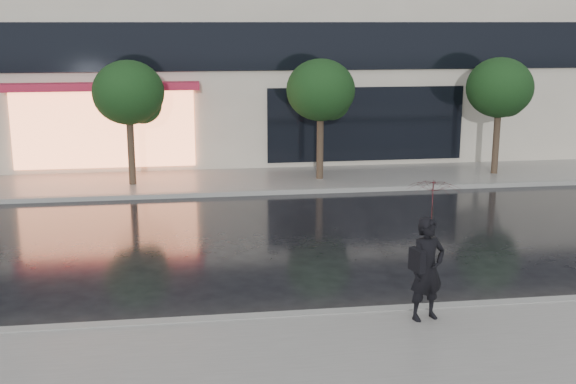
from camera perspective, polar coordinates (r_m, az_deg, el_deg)
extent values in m
plane|color=black|center=(13.73, -2.26, -8.59)|extent=(120.00, 120.00, 0.00)
cube|color=slate|center=(10.77, -0.44, -14.70)|extent=(60.00, 4.50, 0.12)
cube|color=slate|center=(23.51, -4.80, 0.85)|extent=(60.00, 3.50, 0.12)
cube|color=gray|center=(12.79, -1.80, -9.95)|extent=(60.00, 0.25, 0.14)
cube|color=gray|center=(21.81, -4.53, -0.11)|extent=(60.00, 0.25, 0.14)
cube|color=black|center=(24.66, -5.23, 11.37)|extent=(28.00, 0.12, 1.60)
cube|color=#FF8C59|center=(25.00, -14.32, 4.82)|extent=(6.00, 0.10, 2.60)
cube|color=#A61935|center=(24.51, -14.60, 8.06)|extent=(6.40, 0.70, 0.25)
cube|color=black|center=(25.64, 6.18, 5.36)|extent=(7.00, 0.10, 2.60)
cylinder|color=#33261C|center=(23.10, -12.27, 3.00)|extent=(0.22, 0.22, 2.20)
ellipsoid|color=black|center=(22.84, -12.51, 7.69)|extent=(2.20, 2.20, 1.98)
sphere|color=black|center=(23.06, -11.43, 6.79)|extent=(1.20, 1.20, 1.20)
cylinder|color=#33261C|center=(23.42, 2.54, 3.43)|extent=(0.22, 0.22, 2.20)
ellipsoid|color=black|center=(23.17, 2.59, 8.06)|extent=(2.20, 2.20, 1.98)
sphere|color=black|center=(23.48, 3.46, 7.14)|extent=(1.20, 1.20, 1.20)
cylinder|color=#33261C|center=(25.21, 16.10, 3.63)|extent=(0.22, 0.22, 2.20)
ellipsoid|color=black|center=(24.98, 16.38, 7.92)|extent=(2.20, 2.20, 1.98)
sphere|color=black|center=(25.36, 16.97, 7.05)|extent=(1.20, 1.20, 1.20)
imported|color=black|center=(12.55, 10.95, -6.00)|extent=(0.76, 0.61, 1.80)
imported|color=#3C0B0E|center=(12.26, 11.41, -0.94)|extent=(1.14, 1.15, 0.83)
cylinder|color=black|center=(12.39, 11.31, -3.07)|extent=(0.02, 0.02, 0.90)
cube|color=black|center=(12.29, 10.16, -5.33)|extent=(0.22, 0.36, 0.38)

